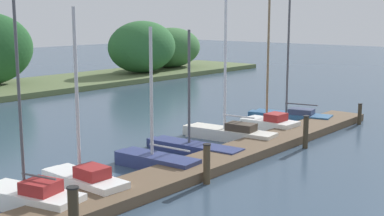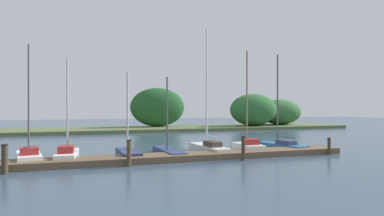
{
  "view_description": "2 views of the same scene",
  "coord_description": "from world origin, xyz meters",
  "px_view_note": "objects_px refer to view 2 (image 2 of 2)",
  "views": [
    {
      "loc": [
        -13.16,
        1.1,
        5.48
      ],
      "look_at": [
        1.48,
        13.34,
        2.1
      ],
      "focal_mm": 49.24,
      "sensor_mm": 36.0,
      "label": 1
    },
    {
      "loc": [
        -1.78,
        -4.31,
        2.98
      ],
      "look_at": [
        4.44,
        14.99,
        2.97
      ],
      "focal_mm": 28.47,
      "sensor_mm": 36.0,
      "label": 2
    }
  ],
  "objects_px": {
    "sailboat_2": "(29,156)",
    "sailboat_3": "(67,154)",
    "sailboat_7": "(248,146)",
    "sailboat_8": "(279,144)",
    "mooring_piling_1": "(5,159)",
    "mooring_piling_2": "(129,153)",
    "sailboat_4": "(128,152)",
    "sailboat_6": "(208,146)",
    "sailboat_5": "(168,151)",
    "mooring_piling_3": "(243,148)",
    "mooring_piling_4": "(329,146)"
  },
  "relations": [
    {
      "from": "sailboat_2",
      "to": "sailboat_3",
      "type": "distance_m",
      "value": 1.92
    },
    {
      "from": "sailboat_7",
      "to": "sailboat_8",
      "type": "xyz_separation_m",
      "value": [
        2.78,
        0.43,
        -0.07
      ]
    },
    {
      "from": "sailboat_3",
      "to": "sailboat_8",
      "type": "distance_m",
      "value": 14.13
    },
    {
      "from": "sailboat_7",
      "to": "mooring_piling_1",
      "type": "relative_size",
      "value": 5.08
    },
    {
      "from": "mooring_piling_1",
      "to": "mooring_piling_2",
      "type": "distance_m",
      "value": 5.51
    },
    {
      "from": "sailboat_7",
      "to": "sailboat_4",
      "type": "bearing_deg",
      "value": 92.69
    },
    {
      "from": "sailboat_3",
      "to": "mooring_piling_2",
      "type": "distance_m",
      "value": 4.0
    },
    {
      "from": "sailboat_2",
      "to": "sailboat_7",
      "type": "distance_m",
      "value": 13.25
    },
    {
      "from": "sailboat_3",
      "to": "sailboat_4",
      "type": "distance_m",
      "value": 3.33
    },
    {
      "from": "sailboat_6",
      "to": "mooring_piling_1",
      "type": "height_order",
      "value": "sailboat_6"
    },
    {
      "from": "sailboat_3",
      "to": "mooring_piling_1",
      "type": "distance_m",
      "value": 3.58
    },
    {
      "from": "sailboat_3",
      "to": "sailboat_5",
      "type": "xyz_separation_m",
      "value": [
        5.83,
        0.45,
        -0.13
      ]
    },
    {
      "from": "sailboat_3",
      "to": "sailboat_6",
      "type": "relative_size",
      "value": 0.7
    },
    {
      "from": "sailboat_2",
      "to": "sailboat_6",
      "type": "xyz_separation_m",
      "value": [
        10.52,
        0.59,
        0.07
      ]
    },
    {
      "from": "sailboat_6",
      "to": "mooring_piling_2",
      "type": "xyz_separation_m",
      "value": [
        -5.48,
        -3.11,
        0.23
      ]
    },
    {
      "from": "mooring_piling_1",
      "to": "mooring_piling_2",
      "type": "relative_size",
      "value": 1.0
    },
    {
      "from": "sailboat_2",
      "to": "sailboat_5",
      "type": "xyz_separation_m",
      "value": [
        7.75,
        0.41,
        -0.11
      ]
    },
    {
      "from": "sailboat_4",
      "to": "mooring_piling_1",
      "type": "bearing_deg",
      "value": 111.26
    },
    {
      "from": "mooring_piling_2",
      "to": "mooring_piling_3",
      "type": "distance_m",
      "value": 6.35
    },
    {
      "from": "mooring_piling_1",
      "to": "mooring_piling_3",
      "type": "relative_size",
      "value": 0.98
    },
    {
      "from": "sailboat_4",
      "to": "sailboat_5",
      "type": "xyz_separation_m",
      "value": [
        2.5,
        0.34,
        -0.06
      ]
    },
    {
      "from": "sailboat_5",
      "to": "sailboat_8",
      "type": "relative_size",
      "value": 0.72
    },
    {
      "from": "sailboat_8",
      "to": "sailboat_4",
      "type": "bearing_deg",
      "value": 80.67
    },
    {
      "from": "mooring_piling_1",
      "to": "mooring_piling_4",
      "type": "xyz_separation_m",
      "value": [
        18.03,
        0.16,
        -0.14
      ]
    },
    {
      "from": "sailboat_5",
      "to": "mooring_piling_2",
      "type": "xyz_separation_m",
      "value": [
        -2.71,
        -2.93,
        0.41
      ]
    },
    {
      "from": "sailboat_6",
      "to": "sailboat_8",
      "type": "height_order",
      "value": "sailboat_6"
    },
    {
      "from": "sailboat_2",
      "to": "sailboat_4",
      "type": "relative_size",
      "value": 1.26
    },
    {
      "from": "mooring_piling_2",
      "to": "sailboat_5",
      "type": "bearing_deg",
      "value": 47.24
    },
    {
      "from": "mooring_piling_4",
      "to": "mooring_piling_1",
      "type": "bearing_deg",
      "value": -179.48
    },
    {
      "from": "sailboat_6",
      "to": "sailboat_8",
      "type": "xyz_separation_m",
      "value": [
        5.51,
        0.03,
        -0.1
      ]
    },
    {
      "from": "sailboat_3",
      "to": "sailboat_7",
      "type": "distance_m",
      "value": 11.33
    },
    {
      "from": "sailboat_4",
      "to": "mooring_piling_3",
      "type": "height_order",
      "value": "sailboat_4"
    },
    {
      "from": "sailboat_4",
      "to": "mooring_piling_2",
      "type": "distance_m",
      "value": 2.63
    },
    {
      "from": "sailboat_2",
      "to": "sailboat_4",
      "type": "distance_m",
      "value": 5.24
    },
    {
      "from": "sailboat_4",
      "to": "sailboat_7",
      "type": "height_order",
      "value": "sailboat_7"
    },
    {
      "from": "sailboat_4",
      "to": "sailboat_6",
      "type": "bearing_deg",
      "value": -89.02
    },
    {
      "from": "sailboat_7",
      "to": "mooring_piling_3",
      "type": "height_order",
      "value": "sailboat_7"
    },
    {
      "from": "mooring_piling_1",
      "to": "sailboat_5",
      "type": "bearing_deg",
      "value": 20.69
    },
    {
      "from": "sailboat_8",
      "to": "mooring_piling_1",
      "type": "bearing_deg",
      "value": 89.14
    },
    {
      "from": "sailboat_2",
      "to": "sailboat_8",
      "type": "bearing_deg",
      "value": -100.71
    },
    {
      "from": "sailboat_2",
      "to": "sailboat_6",
      "type": "distance_m",
      "value": 10.53
    },
    {
      "from": "sailboat_2",
      "to": "sailboat_8",
      "type": "distance_m",
      "value": 16.04
    },
    {
      "from": "sailboat_5",
      "to": "sailboat_7",
      "type": "distance_m",
      "value": 5.51
    },
    {
      "from": "sailboat_4",
      "to": "sailboat_6",
      "type": "relative_size",
      "value": 0.62
    },
    {
      "from": "sailboat_3",
      "to": "mooring_piling_3",
      "type": "height_order",
      "value": "sailboat_3"
    },
    {
      "from": "mooring_piling_3",
      "to": "sailboat_3",
      "type": "bearing_deg",
      "value": 163.98
    },
    {
      "from": "sailboat_5",
      "to": "sailboat_6",
      "type": "xyz_separation_m",
      "value": [
        2.77,
        0.18,
        0.18
      ]
    },
    {
      "from": "sailboat_3",
      "to": "sailboat_5",
      "type": "distance_m",
      "value": 5.85
    },
    {
      "from": "sailboat_8",
      "to": "mooring_piling_3",
      "type": "bearing_deg",
      "value": 113.76
    },
    {
      "from": "sailboat_6",
      "to": "mooring_piling_4",
      "type": "bearing_deg",
      "value": -120.51
    }
  ]
}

